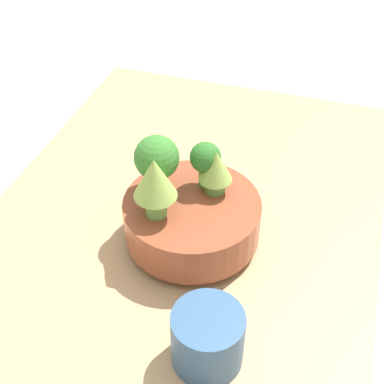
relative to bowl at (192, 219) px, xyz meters
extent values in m
plane|color=#ADA89E|center=(0.03, 0.03, -0.09)|extent=(6.00, 6.00, 0.00)
cube|color=tan|center=(0.03, 0.03, -0.07)|extent=(0.89, 0.61, 0.05)
cylinder|color=brown|center=(0.00, 0.00, -0.04)|extent=(0.09, 0.09, 0.01)
cylinder|color=brown|center=(0.00, 0.00, 0.00)|extent=(0.20, 0.20, 0.06)
cylinder|color=#7AB256|center=(0.01, 0.06, 0.05)|extent=(0.02, 0.02, 0.03)
sphere|color=#387A2D|center=(0.01, 0.06, 0.09)|extent=(0.06, 0.06, 0.06)
cylinder|color=#6BA34C|center=(-0.04, 0.04, 0.05)|extent=(0.03, 0.03, 0.03)
cone|color=#93B751|center=(-0.04, 0.04, 0.10)|extent=(0.06, 0.06, 0.06)
cylinder|color=#609347|center=(0.04, -0.02, 0.04)|extent=(0.03, 0.03, 0.02)
cone|color=#93B751|center=(0.04, -0.02, 0.08)|extent=(0.05, 0.05, 0.05)
cylinder|color=#609347|center=(0.04, -0.01, 0.05)|extent=(0.02, 0.02, 0.03)
sphere|color=#2D6B28|center=(0.04, -0.01, 0.08)|extent=(0.05, 0.05, 0.05)
cylinder|color=#33567F|center=(-0.19, -0.08, 0.00)|extent=(0.09, 0.09, 0.08)
camera|label=1|loc=(-0.54, -0.17, 0.54)|focal=50.00mm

